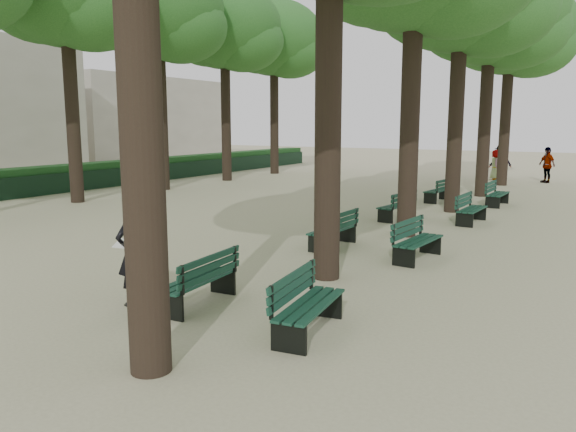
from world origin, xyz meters
The scene contains 21 objects.
ground centered at (0.00, 0.00, 0.00)m, with size 120.00×120.00×0.00m, color #BBB68E.
tree_central_4 centered at (1.50, 18.00, 7.65)m, with size 6.00×6.00×9.95m.
tree_central_5 centered at (1.50, 23.00, 7.65)m, with size 6.00×6.00×9.95m.
tree_far_3 centered at (-12.00, 13.00, 8.14)m, with size 6.00×6.00×10.45m.
tree_far_4 centered at (-12.00, 18.00, 8.14)m, with size 6.00×6.00×10.45m.
tree_far_5 centered at (-12.00, 23.00, 8.14)m, with size 6.00×6.00×10.45m.
bench_left_0 centered at (0.37, 0.33, 0.27)m, with size 0.69×1.83×0.92m.
bench_left_1 centered at (0.37, 5.65, 0.27)m, with size 0.63×1.82×0.92m.
bench_left_2 centered at (0.37, 10.44, 0.27)m, with size 0.80×1.86×0.92m.
bench_left_3 centered at (0.37, 15.35, 0.27)m, with size 0.77×1.85×0.92m.
bench_right_0 centered at (2.63, 0.13, 0.27)m, with size 0.79×1.86×0.92m.
bench_right_1 centered at (2.63, 5.43, 0.27)m, with size 0.73×1.84×0.92m.
bench_right_2 centered at (2.63, 10.96, 0.27)m, with size 0.65×1.82×0.92m.
bench_right_3 centered at (2.63, 15.38, 0.27)m, with size 0.63×1.82×0.92m.
man_with_map centered at (-0.59, -0.16, 0.92)m, with size 0.72×0.81×1.84m.
pedestrian_d centered at (0.68, 25.77, 0.83)m, with size 0.81×0.33×1.66m, color #262628.
pedestrian_b centered at (0.78, 26.75, 0.95)m, with size 1.23×0.38×1.91m, color #262628.
pedestrian_c centered at (3.31, 25.44, 0.94)m, with size 1.10×0.38×1.88m, color #262628.
fence centered at (-15.00, 11.00, 0.45)m, with size 0.08×42.00×0.90m, color black.
hedge centered at (-15.70, 11.00, 0.60)m, with size 1.20×42.00×1.20m, color #19491D.
building_far centered at (-33.00, 30.00, 3.50)m, with size 12.00×16.00×7.00m, color #B7B2A3.
Camera 1 is at (6.37, -6.92, 3.10)m, focal length 35.00 mm.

